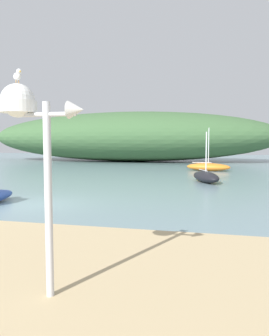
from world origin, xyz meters
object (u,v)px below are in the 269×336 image
object	(u,v)px
seagull_on_radar	(18,75)
sailboat_far_left	(206,177)
sailboat_near_shore	(208,167)
mast_structure	(27,119)

from	to	relation	value
seagull_on_radar	sailboat_far_left	size ratio (longest dim) A/B	0.07
sailboat_near_shore	sailboat_far_left	bearing A→B (deg)	-91.21
sailboat_near_shore	seagull_on_radar	bearing A→B (deg)	-96.58
mast_structure	seagull_on_radar	world-z (taller)	seagull_on_radar
seagull_on_radar	sailboat_near_shore	size ratio (longest dim) A/B	0.06
sailboat_far_left	sailboat_near_shore	size ratio (longest dim) A/B	0.89
sailboat_far_left	mast_structure	bearing A→B (deg)	-98.83
mast_structure	sailboat_far_left	xyz separation A→B (m)	(2.66, 17.12, -2.62)
sailboat_far_left	seagull_on_radar	bearing A→B (deg)	-99.28
seagull_on_radar	sailboat_near_shore	bearing A→B (deg)	83.42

